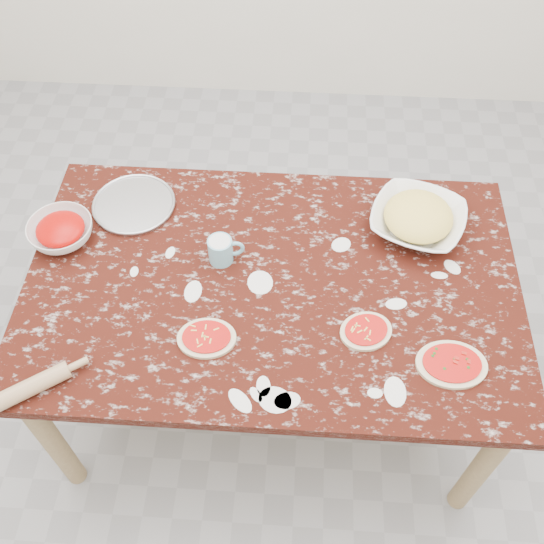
{
  "coord_description": "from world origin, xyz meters",
  "views": [
    {
      "loc": [
        0.08,
        -1.17,
        2.36
      ],
      "look_at": [
        0.0,
        0.0,
        0.8
      ],
      "focal_mm": 40.76,
      "sensor_mm": 36.0,
      "label": 1
    }
  ],
  "objects_px": {
    "worktable": "(272,296)",
    "rolling_pin": "(25,390)",
    "flour_mug": "(222,250)",
    "cheese_bowl": "(417,221)",
    "sauce_bowl": "(61,232)",
    "pizza_tray": "(134,205)"
  },
  "relations": [
    {
      "from": "cheese_bowl",
      "to": "sauce_bowl",
      "type": "bearing_deg",
      "value": -174.17
    },
    {
      "from": "sauce_bowl",
      "to": "rolling_pin",
      "type": "bearing_deg",
      "value": -84.79
    },
    {
      "from": "worktable",
      "to": "rolling_pin",
      "type": "xyz_separation_m",
      "value": [
        -0.67,
        -0.44,
        0.11
      ]
    },
    {
      "from": "worktable",
      "to": "flour_mug",
      "type": "xyz_separation_m",
      "value": [
        -0.17,
        0.08,
        0.13
      ]
    },
    {
      "from": "flour_mug",
      "to": "sauce_bowl",
      "type": "bearing_deg",
      "value": 174.23
    },
    {
      "from": "cheese_bowl",
      "to": "rolling_pin",
      "type": "distance_m",
      "value": 1.34
    },
    {
      "from": "pizza_tray",
      "to": "flour_mug",
      "type": "relative_size",
      "value": 2.39
    },
    {
      "from": "worktable",
      "to": "rolling_pin",
      "type": "height_order",
      "value": "rolling_pin"
    },
    {
      "from": "sauce_bowl",
      "to": "cheese_bowl",
      "type": "bearing_deg",
      "value": 5.83
    },
    {
      "from": "cheese_bowl",
      "to": "flour_mug",
      "type": "relative_size",
      "value": 2.61
    },
    {
      "from": "worktable",
      "to": "flour_mug",
      "type": "height_order",
      "value": "flour_mug"
    },
    {
      "from": "worktable",
      "to": "sauce_bowl",
      "type": "height_order",
      "value": "sauce_bowl"
    },
    {
      "from": "cheese_bowl",
      "to": "rolling_pin",
      "type": "bearing_deg",
      "value": -148.63
    },
    {
      "from": "cheese_bowl",
      "to": "worktable",
      "type": "bearing_deg",
      "value": -151.61
    },
    {
      "from": "worktable",
      "to": "cheese_bowl",
      "type": "xyz_separation_m",
      "value": [
        0.48,
        0.26,
        0.12
      ]
    },
    {
      "from": "worktable",
      "to": "flour_mug",
      "type": "bearing_deg",
      "value": 154.56
    },
    {
      "from": "cheese_bowl",
      "to": "flour_mug",
      "type": "distance_m",
      "value": 0.67
    },
    {
      "from": "flour_mug",
      "to": "rolling_pin",
      "type": "bearing_deg",
      "value": -133.66
    },
    {
      "from": "worktable",
      "to": "pizza_tray",
      "type": "relative_size",
      "value": 5.6
    },
    {
      "from": "sauce_bowl",
      "to": "flour_mug",
      "type": "distance_m",
      "value": 0.55
    },
    {
      "from": "worktable",
      "to": "rolling_pin",
      "type": "bearing_deg",
      "value": -146.59
    },
    {
      "from": "rolling_pin",
      "to": "flour_mug",
      "type": "bearing_deg",
      "value": 46.34
    }
  ]
}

